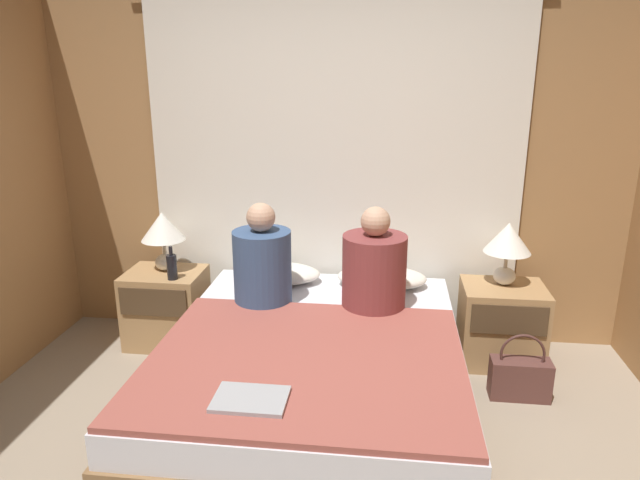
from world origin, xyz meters
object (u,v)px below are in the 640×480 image
object	(u,v)px
lamp_left	(163,230)
beer_bottle_on_left_stand	(172,266)
nightstand_right	(501,324)
lamp_right	(508,242)
person_left_in_bed	(262,264)
handbag_on_floor	(520,377)
pillow_right	(382,278)
pillow_left	(277,273)
person_right_in_bed	(374,269)
nightstand_left	(166,307)
laptop_on_bed	(250,399)
bed	(314,376)

from	to	relation	value
lamp_left	beer_bottle_on_left_stand	size ratio (longest dim) A/B	1.81
nightstand_right	lamp_right	size ratio (longest dim) A/B	1.28
lamp_left	person_left_in_bed	size ratio (longest dim) A/B	0.65
handbag_on_floor	pillow_right	bearing A→B (deg)	150.70
lamp_right	pillow_left	xyz separation A→B (m)	(-1.48, -0.02, -0.27)
pillow_left	person_right_in_bed	size ratio (longest dim) A/B	0.93
beer_bottle_on_left_stand	person_left_in_bed	bearing A→B (deg)	-18.78
pillow_left	person_right_in_bed	xyz separation A→B (m)	(0.66, -0.37, 0.19)
nightstand_left	lamp_right	bearing A→B (deg)	1.26
person_left_in_bed	pillow_left	bearing A→B (deg)	88.36
pillow_left	handbag_on_floor	bearing A→B (deg)	-16.86
lamp_right	pillow_right	size ratio (longest dim) A/B	0.70
lamp_right	person_left_in_bed	world-z (taller)	person_left_in_bed
lamp_left	nightstand_right	bearing A→B (deg)	-1.26
beer_bottle_on_left_stand	nightstand_right	bearing A→B (deg)	3.18
lamp_right	laptop_on_bed	world-z (taller)	lamp_right
beer_bottle_on_left_stand	pillow_right	bearing A→B (deg)	6.22
nightstand_left	pillow_right	bearing A→B (deg)	1.16
nightstand_left	person_left_in_bed	size ratio (longest dim) A/B	0.83
nightstand_right	person_right_in_bed	xyz separation A→B (m)	(-0.83, -0.34, 0.47)
nightstand_left	beer_bottle_on_left_stand	distance (m)	0.39
beer_bottle_on_left_stand	handbag_on_floor	bearing A→B (deg)	-8.11
person_right_in_bed	handbag_on_floor	distance (m)	1.06
pillow_right	person_right_in_bed	size ratio (longest dim) A/B	0.93
pillow_left	beer_bottle_on_left_stand	world-z (taller)	beer_bottle_on_left_stand
nightstand_right	person_left_in_bed	xyz separation A→B (m)	(-1.49, -0.34, 0.47)
person_right_in_bed	pillow_right	bearing A→B (deg)	83.23
person_left_in_bed	handbag_on_floor	bearing A→B (deg)	-3.32
person_right_in_bed	nightstand_left	bearing A→B (deg)	166.58
nightstand_right	handbag_on_floor	size ratio (longest dim) A/B	1.29
bed	handbag_on_floor	distance (m)	1.22
nightstand_right	laptop_on_bed	xyz separation A→B (m)	(-1.31, -1.44, 0.26)
person_right_in_bed	handbag_on_floor	world-z (taller)	person_right_in_bed
lamp_right	handbag_on_floor	xyz separation A→B (m)	(0.04, -0.48, -0.67)
bed	nightstand_right	world-z (taller)	nightstand_right
handbag_on_floor	lamp_left	bearing A→B (deg)	168.20
nightstand_left	beer_bottle_on_left_stand	size ratio (longest dim) A/B	2.32
nightstand_left	lamp_left	size ratio (longest dim) A/B	1.28
nightstand_right	beer_bottle_on_left_stand	world-z (taller)	beer_bottle_on_left_stand
nightstand_right	lamp_right	world-z (taller)	lamp_right
bed	person_right_in_bed	world-z (taller)	person_right_in_bed
person_right_in_bed	handbag_on_floor	xyz separation A→B (m)	(0.87, -0.09, -0.60)
pillow_left	lamp_right	bearing A→B (deg)	0.76
lamp_left	beer_bottle_on_left_stand	world-z (taller)	lamp_left
laptop_on_bed	handbag_on_floor	xyz separation A→B (m)	(1.35, 1.01, -0.39)
nightstand_left	handbag_on_floor	xyz separation A→B (m)	(2.31, -0.43, -0.13)
lamp_right	bed	bearing A→B (deg)	-144.84
pillow_left	beer_bottle_on_left_stand	distance (m)	0.69
bed	handbag_on_floor	world-z (taller)	bed
lamp_right	person_left_in_bed	size ratio (longest dim) A/B	0.65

